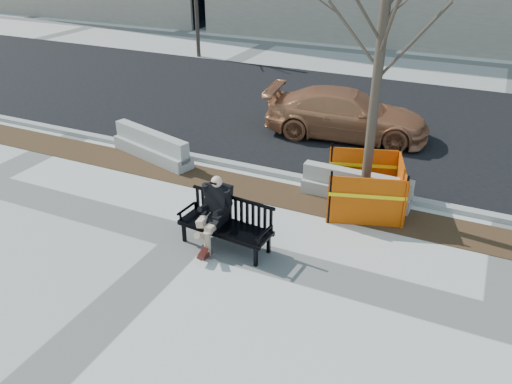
% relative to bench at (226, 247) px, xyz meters
% --- Properties ---
extents(ground, '(120.00, 120.00, 0.00)m').
position_rel_bench_xyz_m(ground, '(-0.84, -0.06, 0.00)').
color(ground, beige).
rests_on(ground, ground).
extents(mulch_strip, '(40.00, 1.20, 0.02)m').
position_rel_bench_xyz_m(mulch_strip, '(-0.84, 2.54, 0.00)').
color(mulch_strip, '#47301C').
rests_on(mulch_strip, ground).
extents(asphalt_street, '(60.00, 10.40, 0.01)m').
position_rel_bench_xyz_m(asphalt_street, '(-0.84, 8.74, 0.00)').
color(asphalt_street, black).
rests_on(asphalt_street, ground).
extents(curb, '(60.00, 0.25, 0.12)m').
position_rel_bench_xyz_m(curb, '(-0.84, 3.49, 0.06)').
color(curb, '#9E9B93').
rests_on(curb, ground).
extents(bench, '(2.02, 0.88, 1.05)m').
position_rel_bench_xyz_m(bench, '(0.00, 0.00, 0.00)').
color(bench, black).
rests_on(bench, ground).
extents(seated_man, '(0.72, 1.10, 1.46)m').
position_rel_bench_xyz_m(seated_man, '(-0.27, 0.08, 0.00)').
color(seated_man, black).
rests_on(seated_man, ground).
extents(tree_fence, '(3.13, 3.13, 6.27)m').
position_rel_bench_xyz_m(tree_fence, '(2.13, 2.76, 0.00)').
color(tree_fence, '#EA5A03').
rests_on(tree_fence, ground).
extents(sedan, '(5.14, 2.63, 1.43)m').
position_rel_bench_xyz_m(sedan, '(0.48, 6.95, 0.00)').
color(sedan, '#AC6841').
rests_on(sedan, ground).
extents(jersey_barrier_left, '(2.86, 1.32, 0.81)m').
position_rel_bench_xyz_m(jersey_barrier_left, '(-3.94, 3.05, 0.00)').
color(jersey_barrier_left, '#A5A29A').
rests_on(jersey_barrier_left, ground).
extents(jersey_barrier_right, '(2.60, 0.58, 0.74)m').
position_rel_bench_xyz_m(jersey_barrier_right, '(1.86, 3.06, 0.00)').
color(jersey_barrier_right, '#A7A49C').
rests_on(jersey_barrier_right, ground).
extents(far_tree_left, '(2.44, 2.44, 5.56)m').
position_rel_bench_xyz_m(far_tree_left, '(-9.05, 14.18, 0.00)').
color(far_tree_left, '#44372B').
rests_on(far_tree_left, ground).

